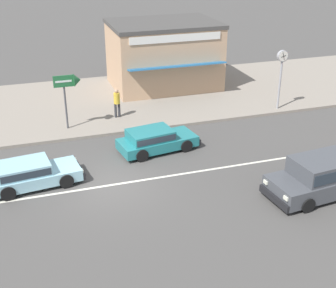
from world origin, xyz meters
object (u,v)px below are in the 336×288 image
Objects in this scene: hatchback_teal_1 at (155,139)px; pedestrian_mid_kerb at (117,101)px; street_clock at (282,66)px; shopfront_corner_warung at (164,54)px; hatchback_pale_blue_3 at (30,173)px; minivan_dark_grey_4 at (324,174)px; arrow_signboard at (74,83)px.

hatchback_teal_1 is 2.48× the size of pedestrian_mid_kerb.
shopfront_corner_warung reaches higher than street_clock.
pedestrian_mid_kerb reaches higher than hatchback_pale_blue_3.
minivan_dark_grey_4 reaches higher than hatchback_pale_blue_3.
hatchback_pale_blue_3 is 1.17× the size of street_clock.
pedestrian_mid_kerb is (-9.16, 1.53, -1.61)m from street_clock.
arrow_signboard is 2.88m from pedestrian_mid_kerb.
hatchback_pale_blue_3 is at bearing -129.21° from pedestrian_mid_kerb.
street_clock reaches higher than pedestrian_mid_kerb.
minivan_dark_grey_4 is 12.90m from arrow_signboard.
minivan_dark_grey_4 is at bearing -47.68° from hatchback_teal_1.
hatchback_teal_1 is 1.38× the size of arrow_signboard.
hatchback_pale_blue_3 is 15.02m from street_clock.
shopfront_corner_warung is at bearing 39.98° from arrow_signboard.
pedestrian_mid_kerb is at bearing 18.42° from arrow_signboard.
hatchback_pale_blue_3 is at bearing -130.31° from shopfront_corner_warung.
hatchback_teal_1 is 4.57m from pedestrian_mid_kerb.
street_clock reaches higher than arrow_signboard.
arrow_signboard reaches higher than hatchback_teal_1.
street_clock is at bearing -51.15° from shopfront_corner_warung.
minivan_dark_grey_4 is (11.16, -4.20, 0.26)m from hatchback_pale_blue_3.
hatchback_pale_blue_3 is 11.93m from minivan_dark_grey_4.
shopfront_corner_warung reaches higher than hatchback_pale_blue_3.
hatchback_pale_blue_3 is at bearing 159.39° from minivan_dark_grey_4.
arrow_signboard is at bearing -161.58° from pedestrian_mid_kerb.
hatchback_teal_1 is at bearing 15.73° from hatchback_pale_blue_3.
shopfront_corner_warung is at bearing 48.30° from pedestrian_mid_kerb.
arrow_signboard is 0.43× the size of shopfront_corner_warung.
shopfront_corner_warung reaches higher than minivan_dark_grey_4.
arrow_signboard is (-8.52, 9.53, 1.73)m from minivan_dark_grey_4.
hatchback_teal_1 is 9.06m from street_clock.
minivan_dark_grey_4 is at bearing -59.05° from pedestrian_mid_kerb.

